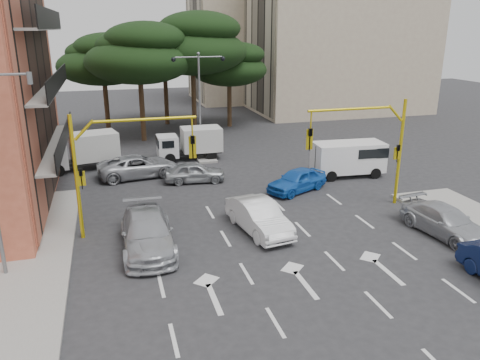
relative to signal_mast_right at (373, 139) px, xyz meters
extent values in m
plane|color=#28282B|center=(-6.80, -1.99, -3.88)|extent=(120.00, 120.00, 0.00)
cube|color=gray|center=(-6.80, 14.01, -3.81)|extent=(1.40, 6.00, 0.15)
cube|color=black|center=(-17.24, 6.01, 2.12)|extent=(0.12, 14.72, 11.20)
cube|color=tan|center=(13.20, 30.01, 5.12)|extent=(20.00, 12.00, 18.00)
cube|color=black|center=(3.14, 30.01, 4.62)|extent=(0.12, 11.04, 16.20)
cube|color=tan|center=(6.20, 42.01, 4.12)|extent=(16.00, 12.00, 16.00)
cube|color=black|center=(-1.86, 42.01, 3.62)|extent=(0.12, 11.04, 14.20)
cylinder|color=#382616|center=(-10.80, 20.01, -1.41)|extent=(0.44, 0.44, 4.95)
ellipsoid|color=black|center=(-10.80, 20.01, 3.05)|extent=(9.15, 9.15, 3.87)
ellipsoid|color=black|center=(-10.20, 19.61, 4.92)|extent=(6.86, 6.86, 2.86)
ellipsoid|color=black|center=(-11.30, 20.31, 4.37)|extent=(6.07, 6.07, 2.64)
cylinder|color=#382616|center=(-5.80, 22.01, -1.18)|extent=(0.44, 0.44, 5.40)
ellipsoid|color=black|center=(-5.80, 22.01, 3.68)|extent=(9.98, 9.98, 4.22)
ellipsoid|color=black|center=(-5.20, 21.61, 5.72)|extent=(7.49, 7.49, 3.12)
ellipsoid|color=black|center=(-6.30, 22.31, 5.12)|extent=(6.62, 6.62, 2.88)
cylinder|color=#382616|center=(-13.80, 24.01, -1.63)|extent=(0.44, 0.44, 4.50)
ellipsoid|color=black|center=(-13.80, 24.01, 2.42)|extent=(8.32, 8.32, 3.52)
ellipsoid|color=black|center=(-13.20, 23.61, 4.12)|extent=(6.24, 6.24, 2.60)
ellipsoid|color=black|center=(-14.30, 24.31, 3.62)|extent=(5.52, 5.52, 2.40)
cylinder|color=#382616|center=(-1.80, 24.01, -1.86)|extent=(0.44, 0.44, 4.05)
ellipsoid|color=black|center=(-1.80, 24.01, 1.79)|extent=(7.49, 7.49, 3.17)
ellipsoid|color=black|center=(-1.20, 23.61, 3.32)|extent=(5.62, 5.62, 2.34)
ellipsoid|color=black|center=(-2.30, 24.31, 2.87)|extent=(4.97, 4.97, 2.16)
cylinder|color=#382616|center=(-7.80, 27.01, -1.41)|extent=(0.44, 0.44, 4.95)
ellipsoid|color=black|center=(-7.80, 27.01, 3.05)|extent=(9.15, 9.15, 3.87)
ellipsoid|color=black|center=(-7.20, 26.61, 4.92)|extent=(6.86, 6.86, 2.86)
ellipsoid|color=black|center=(-8.30, 27.31, 4.37)|extent=(6.07, 6.07, 2.64)
cylinder|color=gold|center=(1.80, 0.01, -0.88)|extent=(0.18, 0.18, 6.00)
cylinder|color=gold|center=(1.25, 0.01, 1.37)|extent=(0.95, 0.14, 0.95)
cylinder|color=gold|center=(-1.50, 0.01, 1.72)|extent=(4.80, 0.14, 0.14)
cylinder|color=gold|center=(-3.70, 0.01, 1.27)|extent=(0.08, 0.08, 0.90)
imported|color=black|center=(-3.70, 0.01, 0.22)|extent=(0.20, 0.24, 1.20)
cube|color=gold|center=(-3.70, 0.09, 0.22)|extent=(0.36, 0.06, 1.10)
imported|color=black|center=(1.58, -0.14, -0.88)|extent=(0.16, 0.20, 1.00)
cube|color=gold|center=(1.58, -0.04, -0.88)|extent=(0.35, 0.08, 0.70)
cylinder|color=gold|center=(-15.40, 0.01, -0.88)|extent=(0.18, 0.18, 6.00)
cylinder|color=gold|center=(-14.85, 0.01, 1.37)|extent=(0.95, 0.14, 0.95)
cylinder|color=gold|center=(-12.10, 0.01, 1.72)|extent=(4.80, 0.14, 0.14)
cylinder|color=gold|center=(-9.90, 0.01, 1.27)|extent=(0.08, 0.08, 0.90)
imported|color=black|center=(-9.90, 0.01, 0.22)|extent=(0.20, 0.24, 1.20)
cube|color=gold|center=(-9.90, 0.09, 0.22)|extent=(0.36, 0.06, 1.10)
imported|color=black|center=(-15.18, -0.14, -0.88)|extent=(0.16, 0.20, 1.00)
cube|color=gold|center=(-15.18, -0.04, -0.88)|extent=(0.35, 0.08, 0.70)
cylinder|color=slate|center=(-16.40, -2.99, 4.02)|extent=(0.20, 0.20, 0.45)
cylinder|color=slate|center=(-6.80, 14.01, 0.02)|extent=(0.16, 0.16, 7.50)
cylinder|color=slate|center=(-7.70, 14.01, 3.67)|extent=(1.80, 0.10, 0.10)
sphere|color=black|center=(-8.70, 14.01, 3.52)|extent=(0.36, 0.36, 0.36)
cylinder|color=slate|center=(-5.90, 14.01, 3.67)|extent=(1.80, 0.10, 0.10)
sphere|color=black|center=(-4.90, 14.01, 3.52)|extent=(0.36, 0.36, 0.36)
sphere|color=slate|center=(-6.80, 14.01, 3.92)|extent=(0.24, 0.24, 0.24)
imported|color=silver|center=(-7.01, -1.60, -3.11)|extent=(2.37, 4.93, 1.56)
imported|color=blue|center=(-2.87, 3.48, -3.17)|extent=(4.49, 3.32, 1.42)
imported|color=#ACAEB4|center=(-12.49, -2.07, -3.07)|extent=(2.38, 5.67, 1.64)
imported|color=#AEB0B6|center=(-12.08, 9.14, -3.14)|extent=(5.66, 3.22, 1.49)
imported|color=#9EA1A5|center=(-8.62, 7.01, -3.21)|extent=(4.11, 2.02, 1.35)
imported|color=#ACAEB4|center=(1.59, -4.47, -3.18)|extent=(2.61, 5.07, 1.41)
camera|label=1|loc=(-13.74, -21.91, 5.78)|focal=35.00mm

